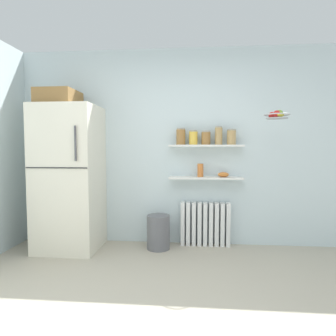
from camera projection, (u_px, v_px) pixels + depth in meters
The scene contains 15 objects.
ground_plane at pixel (176, 298), 2.58m from camera, with size 7.04×7.04×0.00m, color #B2A893.
back_wall at pixel (183, 147), 4.04m from camera, with size 7.04×0.10×2.60m, color silver.
refrigerator at pixel (69, 175), 3.79m from camera, with size 0.75×0.73×2.01m.
radiator at pixel (205, 224), 3.95m from camera, with size 0.65×0.12×0.57m.
wall_shelf_lower at pixel (206, 178), 3.88m from camera, with size 0.95×0.22×0.03m, color white.
wall_shelf_upper at pixel (206, 146), 3.85m from camera, with size 0.95×0.22×0.03m, color white.
storage_jar_0 at pixel (181, 137), 3.87m from camera, with size 0.12×0.12×0.22m.
storage_jar_1 at pixel (193, 138), 3.86m from camera, with size 0.11×0.11×0.19m.
storage_jar_2 at pixel (206, 138), 3.84m from camera, with size 0.12×0.12×0.18m.
storage_jar_3 at pixel (219, 136), 3.82m from camera, with size 0.09×0.09×0.24m.
storage_jar_4 at pixel (231, 137), 3.81m from camera, with size 0.11×0.11×0.20m.
vase at pixel (200, 170), 3.88m from camera, with size 0.08×0.08×0.17m, color #CC7033.
shelf_bowl at pixel (223, 175), 3.85m from camera, with size 0.14×0.14×0.06m, color orange.
trash_bin at pixel (158, 232), 3.82m from camera, with size 0.29×0.29×0.44m, color slate.
hanging_fruit_basket at pixel (277, 115), 3.37m from camera, with size 0.29×0.29×0.10m.
Camera 1 is at (0.16, -2.00, 1.30)m, focal length 31.93 mm.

